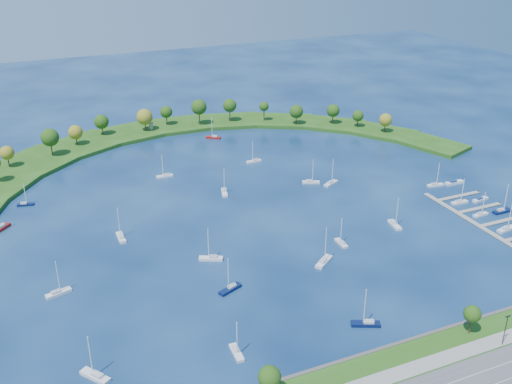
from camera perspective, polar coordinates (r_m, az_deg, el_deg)
name	(u,v)px	position (r m, az deg, el deg)	size (l,w,h in m)	color
ground	(250,207)	(254.46, -0.58, -1.44)	(700.00, 700.00, 0.00)	#071D45
breakwater	(120,180)	(285.20, -13.07, 1.10)	(286.74, 247.64, 2.00)	#234A13
breakwater_trees	(158,128)	(324.55, -9.47, 6.18)	(237.87, 90.41, 15.49)	#382314
harbor_tower	(151,126)	(349.98, -10.14, 6.35)	(2.60, 2.60, 4.22)	gray
dock_system	(506,230)	(255.18, 23.10, -3.42)	(24.28, 82.00, 1.60)	gray
moored_boat_0	(311,181)	(278.20, 5.34, 1.03)	(8.47, 5.30, 12.08)	white
moored_boat_1	(331,183)	(277.95, 7.29, 0.91)	(8.72, 5.79, 12.51)	white
moored_boat_2	(213,137)	(336.88, -4.15, 5.36)	(8.23, 6.85, 12.41)	maroon
moored_boat_3	(0,228)	(256.29, -23.61, -3.24)	(8.71, 8.86, 14.26)	maroon
moored_boat_4	(224,192)	(266.76, -3.09, 0.04)	(4.78, 8.99, 12.73)	white
moored_boat_5	(58,292)	(207.42, -18.65, -9.19)	(8.78, 4.70, 12.43)	white
moored_boat_6	(254,161)	(301.76, -0.21, 3.08)	(7.83, 2.57, 11.36)	white
moored_boat_7	(165,175)	(287.07, -8.86, 1.60)	(8.09, 2.59, 11.76)	white
moored_boat_8	(395,224)	(244.74, 13.31, -3.04)	(3.86, 8.91, 12.68)	white
moored_boat_9	(366,323)	(186.53, 10.63, -12.38)	(9.12, 6.04, 13.10)	#0A1640
moored_boat_10	(324,261)	(214.61, 6.60, -6.67)	(9.30, 7.78, 14.04)	white
moored_boat_11	(95,375)	(171.49, -15.33, -16.77)	(7.48, 9.02, 13.58)	white
moored_boat_12	(341,242)	(227.54, 8.28, -4.85)	(2.24, 7.43, 10.86)	white
moored_boat_14	(211,258)	(215.92, -4.38, -6.37)	(8.89, 5.95, 12.78)	white
moored_boat_15	(121,237)	(234.79, -12.98, -4.25)	(2.48, 8.79, 12.92)	white
moored_boat_16	(25,204)	(274.27, -21.48, -1.06)	(7.35, 3.40, 10.43)	#0A1640
moored_boat_17	(236,351)	(173.38, -1.91, -15.21)	(2.56, 7.94, 11.54)	white
moored_boat_18	(230,288)	(198.92, -2.51, -9.30)	(8.93, 5.56, 12.74)	#0A1640
docked_boat_4	(506,228)	(255.23, 23.12, -3.27)	(9.01, 3.68, 12.86)	white
docked_boat_6	(481,214)	(263.87, 20.97, -1.99)	(7.50, 2.72, 10.79)	white
docked_boat_7	(502,211)	(270.08, 22.78, -1.67)	(8.80, 2.48, 12.93)	#0A1640
docked_boat_8	(460,202)	(272.03, 19.16, -0.89)	(7.93, 2.42, 11.57)	white
docked_boat_9	(480,199)	(278.11, 20.94, -0.67)	(8.49, 3.51, 1.68)	white
docked_boat_10	(435,184)	(286.42, 17.01, 0.71)	(8.05, 3.10, 11.53)	white
docked_boat_11	(454,182)	(291.75, 18.69, 0.89)	(9.54, 2.78, 1.94)	white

